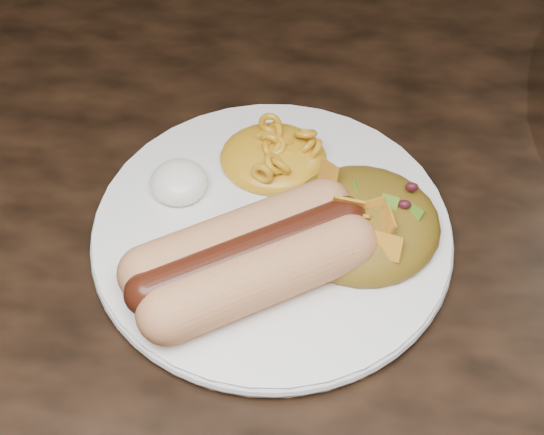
# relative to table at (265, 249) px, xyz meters

# --- Properties ---
(table) EXTENTS (1.60, 0.90, 0.75)m
(table) POSITION_rel_table_xyz_m (0.00, 0.00, 0.00)
(table) COLOR black
(table) RESTS_ON floor
(plate) EXTENTS (0.31, 0.31, 0.01)m
(plate) POSITION_rel_table_xyz_m (0.01, -0.06, 0.10)
(plate) COLOR white
(plate) RESTS_ON table
(hotdog) EXTENTS (0.13, 0.13, 0.04)m
(hotdog) POSITION_rel_table_xyz_m (0.00, -0.10, 0.13)
(hotdog) COLOR #EB945B
(hotdog) RESTS_ON plate
(mac_and_cheese) EXTENTS (0.09, 0.08, 0.03)m
(mac_and_cheese) POSITION_rel_table_xyz_m (0.01, -0.00, 0.12)
(mac_and_cheese) COLOR gold
(mac_and_cheese) RESTS_ON plate
(sour_cream) EXTENTS (0.05, 0.05, 0.02)m
(sour_cream) POSITION_rel_table_xyz_m (-0.06, -0.03, 0.12)
(sour_cream) COLOR white
(sour_cream) RESTS_ON plate
(taco_salad) EXTENTS (0.11, 0.10, 0.05)m
(taco_salad) POSITION_rel_table_xyz_m (0.07, -0.06, 0.12)
(taco_salad) COLOR #AE490D
(taco_salad) RESTS_ON plate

